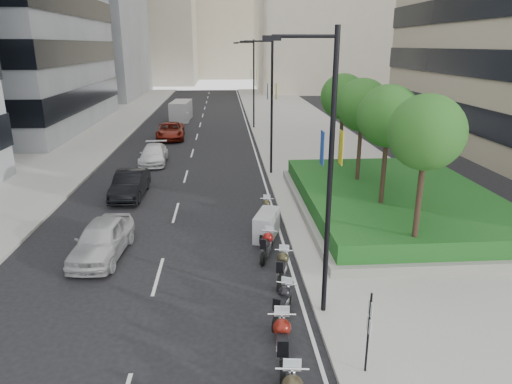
{
  "coord_description": "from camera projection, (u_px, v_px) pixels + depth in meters",
  "views": [
    {
      "loc": [
        1.17,
        -11.93,
        8.48
      ],
      "look_at": [
        2.57,
        8.05,
        2.0
      ],
      "focal_mm": 32.0,
      "sensor_mm": 36.0,
      "label": 1
    }
  ],
  "objects": [
    {
      "name": "building_cream_centre",
      "position": [
        225.0,
        4.0,
        122.04
      ],
      "size": [
        30.0,
        24.0,
        38.0
      ],
      "primitive_type": "cube",
      "color": "#B7AD93",
      "rests_on": "ground"
    },
    {
      "name": "motorcycle_4",
      "position": [
        267.0,
        245.0,
        18.95
      ],
      "size": [
        0.85,
        1.98,
        1.02
      ],
      "rotation": [
        0.0,
        0.0,
        1.26
      ],
      "color": "black",
      "rests_on": "ground"
    },
    {
      "name": "tree_2",
      "position": [
        362.0,
        105.0,
        24.14
      ],
      "size": [
        2.8,
        2.8,
        6.3
      ],
      "color": "#332319",
      "rests_on": "planter"
    },
    {
      "name": "sidewalk_left",
      "position": [
        80.0,
        142.0,
        41.5
      ],
      "size": [
        8.0,
        100.0,
        0.15
      ],
      "primitive_type": "cube",
      "color": "#9E9B93",
      "rests_on": "ground"
    },
    {
      "name": "lamp_post_2",
      "position": [
        252.0,
        80.0,
        46.74
      ],
      "size": [
        2.34,
        0.45,
        9.0
      ],
      "color": "black",
      "rests_on": "ground"
    },
    {
      "name": "parking_sign",
      "position": [
        369.0,
        329.0,
        11.82
      ],
      "size": [
        0.06,
        0.32,
        2.5
      ],
      "color": "black",
      "rests_on": "ground"
    },
    {
      "name": "building_cream_left",
      "position": [
        136.0,
        5.0,
        102.34
      ],
      "size": [
        26.0,
        24.0,
        34.0
      ],
      "primitive_type": "cube",
      "color": "#B7AD93",
      "rests_on": "ground"
    },
    {
      "name": "hedge",
      "position": [
        396.0,
        197.0,
        23.72
      ],
      "size": [
        9.4,
        13.4,
        0.8
      ],
      "primitive_type": "cube",
      "color": "#13451A",
      "rests_on": "planter"
    },
    {
      "name": "lamp_post_0",
      "position": [
        325.0,
        166.0,
        13.52
      ],
      "size": [
        2.34,
        0.45,
        9.0
      ],
      "color": "black",
      "rests_on": "ground"
    },
    {
      "name": "tree_3",
      "position": [
        343.0,
        97.0,
        27.94
      ],
      "size": [
        2.8,
        2.8,
        6.3
      ],
      "color": "#332319",
      "rests_on": "planter"
    },
    {
      "name": "car_b",
      "position": [
        130.0,
        184.0,
        26.47
      ],
      "size": [
        1.7,
        4.62,
        1.51
      ],
      "primitive_type": "imported",
      "rotation": [
        0.0,
        0.0,
        -0.02
      ],
      "color": "black",
      "rests_on": "ground"
    },
    {
      "name": "motorcycle_5",
      "position": [
        266.0,
        225.0,
        20.84
      ],
      "size": [
        1.42,
        2.18,
        1.23
      ],
      "rotation": [
        0.0,
        0.0,
        1.25
      ],
      "color": "black",
      "rests_on": "ground"
    },
    {
      "name": "sidewalk_right",
      "position": [
        308.0,
        139.0,
        42.9
      ],
      "size": [
        10.0,
        100.0,
        0.15
      ],
      "primitive_type": "cube",
      "color": "#9E9B93",
      "rests_on": "ground"
    },
    {
      "name": "car_a",
      "position": [
        102.0,
        239.0,
        18.94
      ],
      "size": [
        2.16,
        4.67,
        1.55
      ],
      "primitive_type": "imported",
      "rotation": [
        0.0,
        0.0,
        -0.08
      ],
      "color": "#B6B6B8",
      "rests_on": "ground"
    },
    {
      "name": "tree_1",
      "position": [
        388.0,
        117.0,
        20.34
      ],
      "size": [
        2.8,
        2.8,
        6.3
      ],
      "color": "#332319",
      "rests_on": "planter"
    },
    {
      "name": "motorcycle_1",
      "position": [
        282.0,
        342.0,
        12.6
      ],
      "size": [
        0.8,
        2.41,
        1.2
      ],
      "rotation": [
        0.0,
        0.0,
        1.47
      ],
      "color": "black",
      "rests_on": "ground"
    },
    {
      "name": "planter",
      "position": [
        395.0,
        207.0,
        23.9
      ],
      "size": [
        10.0,
        14.0,
        0.4
      ],
      "primitive_type": "cube",
      "color": "gray",
      "rests_on": "sidewalk_right"
    },
    {
      "name": "motorcycle_6",
      "position": [
        266.0,
        210.0,
        22.98
      ],
      "size": [
        0.68,
        2.02,
        1.01
      ],
      "rotation": [
        0.0,
        0.0,
        1.39
      ],
      "color": "black",
      "rests_on": "ground"
    },
    {
      "name": "motorcycle_3",
      "position": [
        282.0,
        267.0,
        17.04
      ],
      "size": [
        0.79,
        2.07,
        1.05
      ],
      "rotation": [
        0.0,
        0.0,
        1.32
      ],
      "color": "black",
      "rests_on": "ground"
    },
    {
      "name": "lane_edge",
      "position": [
        252.0,
        140.0,
        42.57
      ],
      "size": [
        0.12,
        100.0,
        0.01
      ],
      "primitive_type": "cube",
      "color": "silver",
      "rests_on": "ground"
    },
    {
      "name": "motorcycle_2",
      "position": [
        283.0,
        303.0,
        14.69
      ],
      "size": [
        0.97,
        1.95,
        1.03
      ],
      "rotation": [
        0.0,
        0.0,
        1.18
      ],
      "color": "black",
      "rests_on": "ground"
    },
    {
      "name": "ground",
      "position": [
        190.0,
        338.0,
        13.85
      ],
      "size": [
        160.0,
        160.0,
        0.0
      ],
      "primitive_type": "plane",
      "color": "black",
      "rests_on": "ground"
    },
    {
      "name": "car_c",
      "position": [
        154.0,
        154.0,
        34.06
      ],
      "size": [
        2.05,
        4.73,
        1.36
      ],
      "primitive_type": "imported",
      "rotation": [
        0.0,
        0.0,
        0.03
      ],
      "color": "white",
      "rests_on": "ground"
    },
    {
      "name": "delivery_van",
      "position": [
        181.0,
        112.0,
        53.44
      ],
      "size": [
        2.35,
        5.37,
        2.2
      ],
      "rotation": [
        0.0,
        0.0,
        -0.07
      ],
      "color": "#ADADAF",
      "rests_on": "ground"
    },
    {
      "name": "tree_0",
      "position": [
        427.0,
        133.0,
        16.55
      ],
      "size": [
        2.8,
        2.8,
        6.3
      ],
      "color": "#332319",
      "rests_on": "planter"
    },
    {
      "name": "car_d",
      "position": [
        171.0,
        131.0,
        42.94
      ],
      "size": [
        2.81,
        5.55,
        1.5
      ],
      "primitive_type": "imported",
      "rotation": [
        0.0,
        0.0,
        0.06
      ],
      "color": "maroon",
      "rests_on": "ground"
    },
    {
      "name": "lane_centre",
      "position": [
        196.0,
        141.0,
        42.22
      ],
      "size": [
        0.12,
        100.0,
        0.01
      ],
      "primitive_type": "cube",
      "color": "silver",
      "rests_on": "ground"
    },
    {
      "name": "building_grey_far",
      "position": [
        67.0,
        3.0,
        74.08
      ],
      "size": [
        22.0,
        26.0,
        30.0
      ],
      "primitive_type": "cube",
      "color": "gray",
      "rests_on": "ground"
    },
    {
      "name": "lamp_post_1",
      "position": [
        269.0,
        100.0,
        29.65
      ],
      "size": [
        2.34,
        0.45,
        9.0
      ],
      "color": "black",
      "rests_on": "ground"
    }
  ]
}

